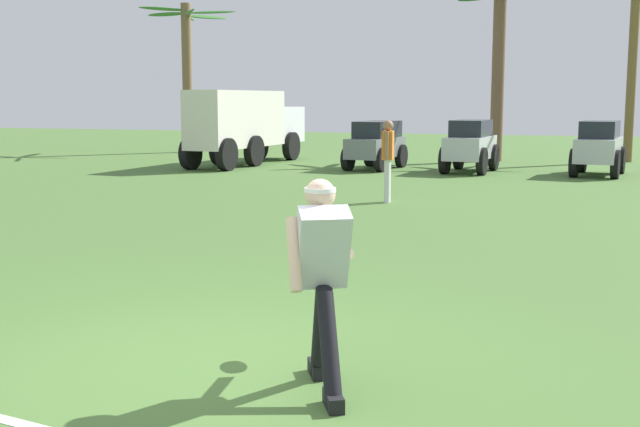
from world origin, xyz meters
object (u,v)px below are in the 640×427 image
(parked_car_slot_a, at_px, (376,143))
(parked_car_slot_b, at_px, (470,144))
(frisbee_in_flight, at_px, (331,266))
(palm_tree_right_of_centre, at_px, (633,43))
(palm_tree_left_of_centre, at_px, (499,56))
(box_truck, at_px, (246,123))
(frisbee_thrower, at_px, (323,273))
(palm_tree_far_left, at_px, (187,64))
(teammate_near_sideline, at_px, (388,153))
(parked_car_slot_c, at_px, (599,147))

(parked_car_slot_a, xyz_separation_m, parked_car_slot_b, (2.66, -0.14, 0.02))
(frisbee_in_flight, distance_m, palm_tree_right_of_centre, 21.50)
(palm_tree_right_of_centre, bearing_deg, palm_tree_left_of_centre, -166.43)
(parked_car_slot_b, xyz_separation_m, palm_tree_left_of_centre, (0.20, 4.17, 2.55))
(frisbee_in_flight, bearing_deg, box_truck, 116.21)
(frisbee_thrower, bearing_deg, parked_car_slot_a, 103.78)
(parked_car_slot_b, relative_size, palm_tree_far_left, 0.45)
(frisbee_thrower, height_order, box_truck, box_truck)
(parked_car_slot_b, xyz_separation_m, palm_tree_far_left, (-11.07, 4.85, 2.49))
(box_truck, bearing_deg, frisbee_in_flight, -63.79)
(frisbee_thrower, distance_m, palm_tree_right_of_centre, 22.20)
(frisbee_thrower, bearing_deg, palm_tree_left_of_centre, 93.50)
(frisbee_thrower, height_order, teammate_near_sideline, teammate_near_sideline)
(frisbee_in_flight, xyz_separation_m, box_truck, (-8.09, 16.43, 0.55))
(parked_car_slot_a, height_order, box_truck, box_truck)
(frisbee_thrower, height_order, palm_tree_left_of_centre, palm_tree_left_of_centre)
(frisbee_thrower, height_order, parked_car_slot_c, frisbee_thrower)
(frisbee_in_flight, height_order, box_truck, box_truck)
(frisbee_in_flight, xyz_separation_m, palm_tree_right_of_centre, (2.85, 21.10, 2.96))
(parked_car_slot_a, xyz_separation_m, parked_car_slot_c, (5.93, -0.01, 0.02))
(parked_car_slot_a, relative_size, palm_tree_far_left, 0.46)
(frisbee_in_flight, relative_size, parked_car_slot_b, 0.15)
(parked_car_slot_c, distance_m, box_truck, 10.09)
(box_truck, bearing_deg, palm_tree_left_of_centre, 28.01)
(frisbee_in_flight, bearing_deg, parked_car_slot_c, 82.99)
(frisbee_thrower, distance_m, palm_tree_far_left, 25.08)
(frisbee_thrower, relative_size, parked_car_slot_a, 0.57)
(frisbee_thrower, relative_size, palm_tree_far_left, 0.26)
(teammate_near_sideline, relative_size, palm_tree_left_of_centre, 0.28)
(parked_car_slot_a, xyz_separation_m, palm_tree_left_of_centre, (2.86, 4.03, 2.57))
(palm_tree_left_of_centre, relative_size, palm_tree_right_of_centre, 0.95)
(frisbee_thrower, xyz_separation_m, frisbee_in_flight, (-0.19, 0.75, -0.12))
(parked_car_slot_a, height_order, parked_car_slot_b, parked_car_slot_b)
(parked_car_slot_a, bearing_deg, palm_tree_left_of_centre, 54.64)
(frisbee_thrower, xyz_separation_m, parked_car_slot_c, (1.79, 16.87, -0.06))
(teammate_near_sideline, bearing_deg, parked_car_slot_c, 61.78)
(palm_tree_far_left, xyz_separation_m, palm_tree_left_of_centre, (11.27, -0.68, 0.06))
(frisbee_thrower, distance_m, palm_tree_left_of_centre, 21.09)
(teammate_near_sideline, bearing_deg, frisbee_in_flight, -78.56)
(teammate_near_sideline, bearing_deg, box_truck, 130.22)
(parked_car_slot_a, distance_m, palm_tree_right_of_centre, 8.92)
(parked_car_slot_c, bearing_deg, box_truck, 178.20)
(frisbee_thrower, relative_size, parked_car_slot_b, 0.59)
(frisbee_thrower, bearing_deg, parked_car_slot_c, 83.93)
(frisbee_thrower, xyz_separation_m, parked_car_slot_b, (-1.48, 16.74, -0.06))
(parked_car_slot_c, xyz_separation_m, palm_tree_far_left, (-14.34, 4.72, 2.49))
(frisbee_thrower, bearing_deg, teammate_near_sideline, 101.63)
(frisbee_thrower, height_order, palm_tree_right_of_centre, palm_tree_right_of_centre)
(palm_tree_far_left, bearing_deg, palm_tree_left_of_centre, -3.44)
(parked_car_slot_b, height_order, palm_tree_right_of_centre, palm_tree_right_of_centre)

